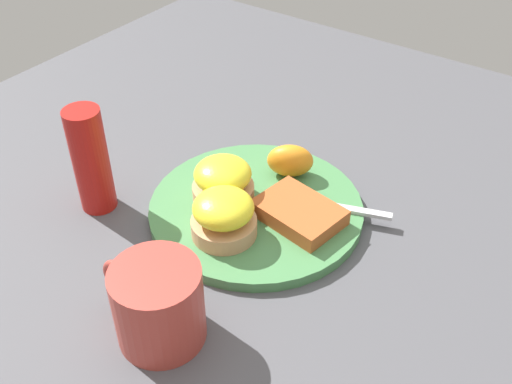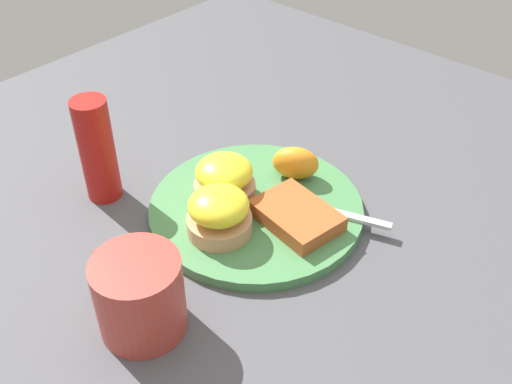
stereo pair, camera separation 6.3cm
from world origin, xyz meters
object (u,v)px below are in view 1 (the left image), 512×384
(sandwich_benedict_left, at_px, (223,181))
(condiment_bottle, at_px, (91,160))
(hashbrown_patty, at_px, (299,213))
(cup, at_px, (158,304))
(sandwich_benedict_right, at_px, (225,217))
(orange_wedge, at_px, (293,162))
(fork, at_px, (284,198))

(sandwich_benedict_left, distance_m, condiment_bottle, 0.16)
(hashbrown_patty, xyz_separation_m, cup, (0.03, 0.21, 0.02))
(sandwich_benedict_left, relative_size, sandwich_benedict_right, 1.00)
(hashbrown_patty, relative_size, orange_wedge, 1.65)
(cup, relative_size, condiment_bottle, 0.85)
(hashbrown_patty, height_order, condiment_bottle, condiment_bottle)
(hashbrown_patty, distance_m, cup, 0.22)
(fork, distance_m, condiment_bottle, 0.24)
(fork, xyz_separation_m, condiment_bottle, (0.19, 0.13, 0.05))
(hashbrown_patty, relative_size, cup, 0.84)
(condiment_bottle, bearing_deg, fork, -146.31)
(orange_wedge, xyz_separation_m, condiment_bottle, (0.18, 0.18, 0.03))
(hashbrown_patty, distance_m, orange_wedge, 0.09)
(sandwich_benedict_right, bearing_deg, condiment_bottle, 12.06)
(orange_wedge, height_order, cup, cup)
(cup, bearing_deg, sandwich_benedict_right, -79.12)
(sandwich_benedict_right, bearing_deg, hashbrown_patty, -127.20)
(sandwich_benedict_right, bearing_deg, cup, 100.88)
(fork, bearing_deg, sandwich_benedict_right, 77.73)
(condiment_bottle, bearing_deg, cup, 152.51)
(condiment_bottle, bearing_deg, hashbrown_patty, -154.53)
(hashbrown_patty, height_order, orange_wedge, orange_wedge)
(sandwich_benedict_left, height_order, fork, sandwich_benedict_left)
(sandwich_benedict_right, bearing_deg, orange_wedge, -90.82)
(sandwich_benedict_left, distance_m, cup, 0.20)
(orange_wedge, xyz_separation_m, fork, (-0.02, 0.05, -0.02))
(cup, distance_m, condiment_bottle, 0.23)
(sandwich_benedict_left, distance_m, sandwich_benedict_right, 0.07)
(hashbrown_patty, bearing_deg, sandwich_benedict_left, 12.66)
(fork, bearing_deg, hashbrown_patty, 148.97)
(hashbrown_patty, distance_m, condiment_bottle, 0.26)
(sandwich_benedict_right, bearing_deg, fork, -102.27)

